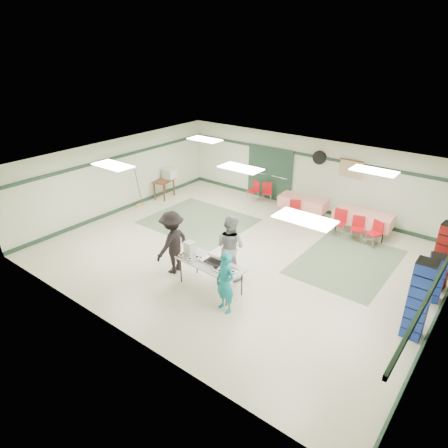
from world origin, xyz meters
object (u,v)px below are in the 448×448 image
Objects in this scene: chair_loose_b at (254,189)px; broom at (139,188)px; volunteer_grey at (230,247)px; dining_table_a at (363,218)px; chair_loose_a at (267,190)px; chair_a at (358,226)px; chair_c at (376,231)px; chair_b at (340,220)px; crate_stack_blue_a at (434,278)px; volunteer_teal at (225,283)px; volunteer_dark at (172,242)px; printer_table at (164,183)px; crate_stack_blue_b at (419,300)px; dining_table_b at (303,202)px; chair_d at (295,209)px; office_printer at (170,173)px; serving_table at (210,265)px; crate_stack_red at (443,257)px.

broom is (-3.17, -3.20, 0.26)m from chair_loose_b.
volunteer_grey is 5.14m from dining_table_a.
broom reaches higher than chair_loose_a.
chair_c is at bearing -16.64° from chair_a.
crate_stack_blue_a is at bearing -36.17° from chair_b.
volunteer_teal is at bearing -117.69° from chair_a.
chair_b is 3.87m from crate_stack_blue_a.
crate_stack_blue_a is at bearing -7.04° from broom.
dining_table_a is at bearing 144.91° from volunteer_dark.
chair_loose_b is (-1.22, 5.82, -0.40)m from volunteer_dark.
chair_b reaches higher than chair_c.
chair_loose_a is (-2.12, 5.23, -0.41)m from volunteer_grey.
broom is (-0.08, -1.25, 0.12)m from printer_table.
chair_loose_b is 4.51m from broom.
crate_stack_blue_b is (6.73, -4.74, 0.45)m from chair_loose_a.
volunteer_grey reaches higher than dining_table_b.
chair_d is 0.56× the size of broom.
dining_table_b is 2.30m from chair_loose_b.
volunteer_grey is 0.95× the size of dining_table_a.
volunteer_dark reaches higher than chair_loose_b.
office_printer is (-6.53, 4.74, 0.17)m from volunteer_teal.
chair_loose_a is 7.39m from crate_stack_blue_a.
chair_loose_b reaches higher than chair_loose_a.
printer_table is at bearing -149.21° from chair_c.
dining_table_a is 1.09× the size of dining_table_b.
serving_table is 6.40m from chair_loose_a.
chair_a reaches higher than chair_d.
volunteer_dark is (-1.39, -0.78, 0.00)m from volunteer_grey.
crate_stack_blue_b is (5.99, 1.27, 0.04)m from volunteer_dark.
chair_c is 5.18m from chair_loose_b.
dining_table_a is at bearing 7.21° from office_printer.
volunteer_dark is 1.22× the size of broom.
dining_table_a is 2.29m from chair_d.
volunteer_teal reaches higher than dining_table_b.
chair_b is at bearing 158.01° from crate_stack_red.
chair_loose_a is at bearing 34.01° from broom.
chair_a is 3.35m from crate_stack_blue_a.
broom reaches higher than printer_table.
serving_table is 6.40m from chair_loose_b.
dining_table_b is at bearing 177.16° from dining_table_a.
volunteer_teal is 1.88× the size of chair_c.
chair_loose_b reaches higher than chair_d.
volunteer_grey reaches higher than dining_table_a.
chair_d is 5.12m from crate_stack_red.
chair_b is at bearing 4.79° from chair_loose_b.
printer_table is (-10.30, 0.91, 0.02)m from crate_stack_blue_a.
volunteer_teal is 1.55m from volunteer_grey.
crate_stack_red is at bearing -50.74° from chair_loose_a.
chair_loose_a is 0.42× the size of crate_stack_blue_b.
chair_loose_b is at bearing 20.30° from printer_table.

